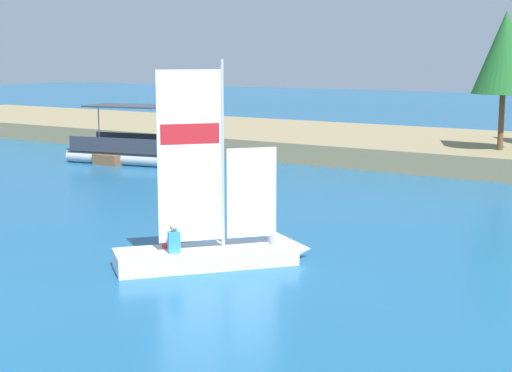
% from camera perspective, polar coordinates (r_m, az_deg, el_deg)
% --- Properties ---
extents(shore_bank, '(80.00, 11.88, 0.99)m').
position_cam_1_polar(shore_bank, '(40.29, 12.36, 2.80)').
color(shore_bank, '#897A56').
rests_on(shore_bank, ground).
extents(shoreline_tree_left, '(2.73, 2.73, 6.09)m').
position_cam_1_polar(shoreline_tree_left, '(35.67, 17.95, 9.38)').
color(shoreline_tree_left, brown).
rests_on(shoreline_tree_left, shore_bank).
extents(wooden_dock, '(1.47, 5.85, 0.50)m').
position_cam_1_polar(wooden_dock, '(39.19, -8.26, 2.37)').
color(wooden_dock, brown).
rests_on(wooden_dock, ground).
extents(sailboat, '(4.15, 4.64, 5.41)m').
position_cam_1_polar(sailboat, '(19.26, -1.61, -4.58)').
color(sailboat, white).
rests_on(sailboat, ground).
extents(pontoon_boat, '(6.06, 3.54, 2.78)m').
position_cam_1_polar(pontoon_boat, '(37.96, -9.37, 2.78)').
color(pontoon_boat, '#B2B2B7').
rests_on(pontoon_boat, ground).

